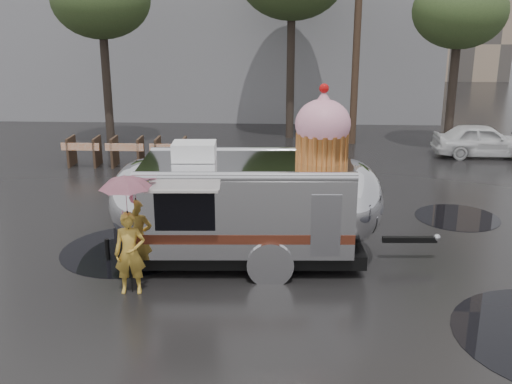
{
  "coord_description": "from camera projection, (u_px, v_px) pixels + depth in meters",
  "views": [
    {
      "loc": [
        -0.17,
        -9.67,
        5.25
      ],
      "look_at": [
        -0.76,
        2.22,
        1.55
      ],
      "focal_mm": 42.0,
      "sensor_mm": 36.0,
      "label": 1
    }
  ],
  "objects": [
    {
      "name": "ground",
      "position": [
        292.0,
        311.0,
        10.77
      ],
      "size": [
        120.0,
        120.0,
        0.0
      ],
      "primitive_type": "plane",
      "color": "black",
      "rests_on": "ground"
    },
    {
      "name": "puddles",
      "position": [
        374.0,
        278.0,
        12.1
      ],
      "size": [
        11.43,
        8.8,
        0.01
      ],
      "color": "black",
      "rests_on": "ground"
    },
    {
      "name": "utility_pole",
      "position": [
        358.0,
        24.0,
        22.64
      ],
      "size": [
        1.6,
        0.28,
        9.0
      ],
      "color": "#473323",
      "rests_on": "ground"
    },
    {
      "name": "tree_left",
      "position": [
        101.0,
        0.0,
        21.88
      ],
      "size": [
        3.64,
        3.64,
        6.95
      ],
      "color": "#382D26",
      "rests_on": "ground"
    },
    {
      "name": "tree_right",
      "position": [
        460.0,
        12.0,
        21.39
      ],
      "size": [
        3.36,
        3.36,
        6.42
      ],
      "color": "#382D26",
      "rests_on": "ground"
    },
    {
      "name": "barricade_row",
      "position": [
        127.0,
        151.0,
        20.39
      ],
      "size": [
        4.3,
        0.8,
        1.0
      ],
      "color": "#473323",
      "rests_on": "ground"
    },
    {
      "name": "airstream_trailer",
      "position": [
        251.0,
        201.0,
        12.53
      ],
      "size": [
        7.19,
        2.93,
        3.87
      ],
      "rotation": [
        0.0,
        0.0,
        0.05
      ],
      "color": "silver",
      "rests_on": "ground"
    },
    {
      "name": "person_left",
      "position": [
        130.0,
        253.0,
        11.27
      ],
      "size": [
        0.62,
        0.45,
        1.61
      ],
      "primitive_type": "imported",
      "rotation": [
        0.0,
        0.0,
        0.11
      ],
      "color": "gold",
      "rests_on": "ground"
    },
    {
      "name": "umbrella_pink",
      "position": [
        126.0,
        195.0,
        10.93
      ],
      "size": [
        1.17,
        1.17,
        2.34
      ],
      "color": "#CB7D92",
      "rests_on": "ground"
    }
  ]
}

